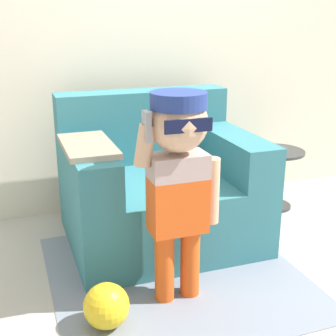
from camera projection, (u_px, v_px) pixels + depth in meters
ground_plane at (193, 240)px, 2.88m from camera, size 10.00×10.00×0.00m
wall_back at (155, 18)px, 3.13m from camera, size 10.00×0.05×2.60m
armchair at (157, 187)px, 2.84m from camera, size 1.11×0.93×0.86m
person_child at (178, 167)px, 2.09m from camera, size 0.41×0.31×1.01m
side_table at (276, 173)px, 3.29m from camera, size 0.38×0.38×0.42m
rug at (175, 274)px, 2.49m from camera, size 1.29×1.31×0.01m
toy_ball at (106, 306)px, 2.05m from camera, size 0.20×0.20×0.20m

